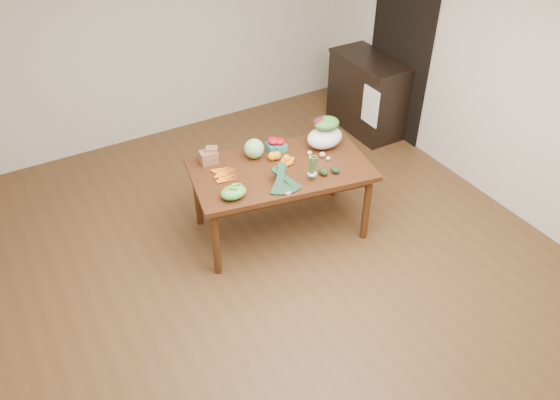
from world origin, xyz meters
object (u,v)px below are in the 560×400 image
dining_table (280,200)px  cabbage (254,149)px  cabinet (367,94)px  paper_bag (209,156)px  salad_bag (325,134)px  mandarin_cluster (287,161)px  kale_bunch (284,180)px  asparagus_bundle (312,168)px

dining_table → cabbage: bearing=126.1°
cabinet → cabbage: (-2.08, -0.95, 0.37)m
paper_bag → cabbage: size_ratio=1.12×
cabbage → salad_bag: size_ratio=0.52×
mandarin_cluster → kale_bunch: bearing=-123.8°
dining_table → cabbage: cabbage is taller
paper_bag → kale_bunch: 0.79m
mandarin_cluster → asparagus_bundle: 0.34m
cabbage → mandarin_cluster: cabbage is taller
kale_bunch → salad_bag: size_ratio=1.11×
dining_table → kale_bunch: kale_bunch is taller
cabbage → kale_bunch: (-0.00, -0.56, -0.01)m
cabbage → mandarin_cluster: size_ratio=1.04×
asparagus_bundle → kale_bunch: bearing=-172.2°
dining_table → paper_bag: 0.80m
mandarin_cluster → salad_bag: size_ratio=0.50×
dining_table → kale_bunch: bearing=-103.6°
mandarin_cluster → kale_bunch: 0.37m
cabbage → paper_bag: bearing=163.3°
paper_bag → asparagus_bundle: size_ratio=0.84×
cabbage → asparagus_bundle: (0.27, -0.58, 0.03)m
cabbage → mandarin_cluster: 0.33m
paper_bag → salad_bag: 1.12m
dining_table → kale_bunch: (-0.13, -0.29, 0.45)m
mandarin_cluster → salad_bag: 0.49m
cabbage → mandarin_cluster: bearing=-51.4°
cabinet → salad_bag: salad_bag is taller
paper_bag → cabbage: cabbage is taller
salad_bag → cabinet: bearing=38.6°
cabbage → kale_bunch: bearing=-90.4°
paper_bag → cabbage: 0.42m
mandarin_cluster → salad_bag: bearing=10.0°
kale_bunch → asparagus_bundle: asparagus_bundle is taller
salad_bag → dining_table: bearing=-169.8°
cabinet → mandarin_cluster: cabinet is taller
cabinet → mandarin_cluster: bearing=-147.3°
cabinet → paper_bag: size_ratio=4.86×
asparagus_bundle → dining_table: bearing=125.4°
cabinet → dining_table: bearing=-148.0°
paper_bag → asparagus_bundle: (0.68, -0.70, 0.05)m
cabinet → salad_bag: size_ratio=2.84×
paper_bag → dining_table: bearing=-36.2°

